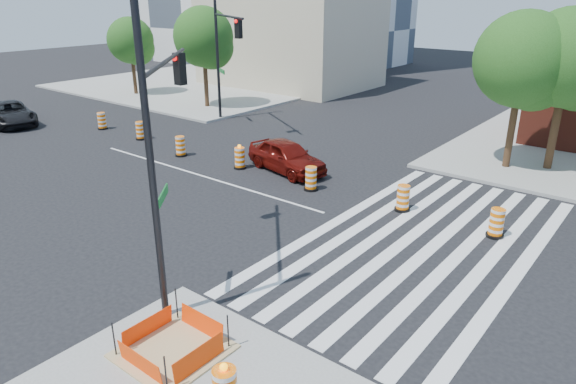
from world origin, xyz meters
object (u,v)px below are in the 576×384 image
(red_coupe, at_px, (287,156))
(dark_suv, at_px, (10,113))
(signal_pole_se, at_px, (162,124))
(signal_pole_nw, at_px, (223,42))

(red_coupe, distance_m, dark_suv, 19.71)
(signal_pole_se, bearing_deg, red_coupe, -19.51)
(dark_suv, distance_m, signal_pole_se, 24.33)
(dark_suv, xyz_separation_m, signal_pole_nw, (10.83, 8.37, 4.38))
(signal_pole_se, relative_size, signal_pole_nw, 0.93)
(dark_suv, distance_m, signal_pole_nw, 14.37)
(red_coupe, xyz_separation_m, dark_suv, (-19.35, -3.75, -0.03))
(red_coupe, relative_size, signal_pole_nw, 0.52)
(signal_pole_nw, bearing_deg, dark_suv, -111.14)
(red_coupe, xyz_separation_m, signal_pole_nw, (-8.53, 4.62, 4.35))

